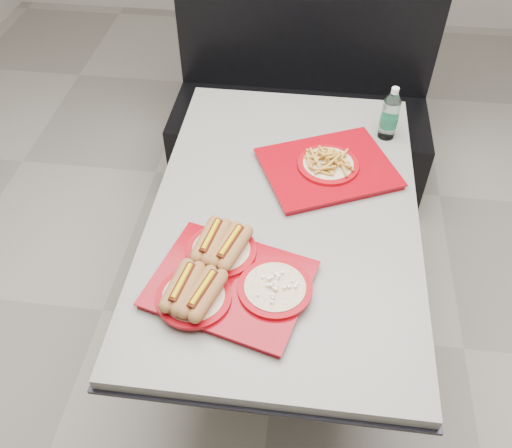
# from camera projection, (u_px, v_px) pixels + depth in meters

# --- Properties ---
(ground) EXTENTS (6.00, 6.00, 0.00)m
(ground) POSITION_uv_depth(u_px,v_px,m) (278.00, 329.00, 2.39)
(ground) COLOR #A09A8F
(ground) RESTS_ON ground
(diner_table) EXTENTS (0.92, 1.42, 0.75)m
(diner_table) POSITION_uv_depth(u_px,v_px,m) (283.00, 241.00, 1.96)
(diner_table) COLOR black
(diner_table) RESTS_ON ground
(booth_bench) EXTENTS (1.30, 0.57, 1.35)m
(booth_bench) POSITION_uv_depth(u_px,v_px,m) (300.00, 110.00, 2.84)
(booth_bench) COLOR black
(booth_bench) RESTS_ON ground
(tray_near) EXTENTS (0.52, 0.45, 0.10)m
(tray_near) POSITION_uv_depth(u_px,v_px,m) (225.00, 277.00, 1.59)
(tray_near) COLOR #90030E
(tray_near) RESTS_ON diner_table
(tray_far) EXTENTS (0.56, 0.51, 0.09)m
(tray_far) POSITION_uv_depth(u_px,v_px,m) (328.00, 166.00, 1.96)
(tray_far) COLOR #90030E
(tray_far) RESTS_ON diner_table
(water_bottle) EXTENTS (0.07, 0.07, 0.22)m
(water_bottle) POSITION_uv_depth(u_px,v_px,m) (390.00, 116.00, 2.05)
(water_bottle) COLOR silver
(water_bottle) RESTS_ON diner_table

